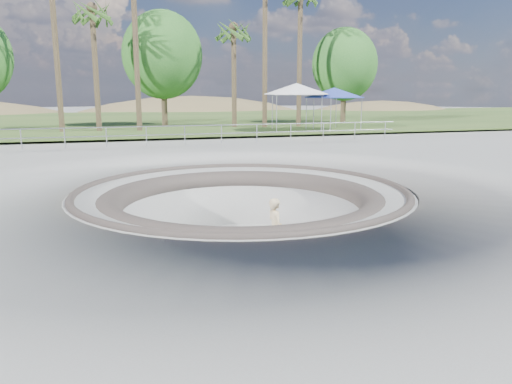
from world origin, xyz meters
TOP-DOWN VIEW (x-y plane):
  - ground at (0.00, 0.00)m, footprint 180.00×180.00m
  - skate_bowl at (0.00, 0.00)m, footprint 14.00×14.00m
  - grass_strip at (0.00, 34.00)m, footprint 180.00×36.00m
  - distant_hills at (3.78, 57.17)m, footprint 103.20×45.00m
  - safety_railing at (0.00, 12.00)m, footprint 25.00×0.06m
  - skateboard at (0.61, -1.47)m, footprint 0.88×0.37m
  - skater at (0.61, -1.47)m, footprint 0.51×0.71m
  - canopy_white at (8.57, 18.00)m, footprint 6.20×6.20m
  - canopy_blue at (11.39, 18.00)m, footprint 5.60×5.60m
  - palm_b at (-4.51, 21.50)m, footprint 2.60×2.60m
  - palm_d at (5.29, 22.46)m, footprint 2.60×2.60m
  - bushy_tree_mid at (0.37, 25.29)m, footprint 6.11×5.56m
  - bushy_tree_right at (15.32, 24.53)m, footprint 5.52×5.02m

SIDE VIEW (x-z plane):
  - distant_hills at x=3.78m, z-range -21.32..7.28m
  - skateboard at x=0.61m, z-range -1.87..-1.79m
  - skate_bowl at x=0.00m, z-range -3.88..0.22m
  - skater at x=0.61m, z-range -1.81..0.03m
  - ground at x=0.00m, z-range 0.00..0.00m
  - grass_strip at x=0.00m, z-range 0.16..0.28m
  - safety_railing at x=0.00m, z-range 0.18..1.20m
  - canopy_blue at x=11.39m, z-range 1.38..4.30m
  - canopy_white at x=8.57m, z-range 1.49..4.70m
  - bushy_tree_right at x=15.32m, z-range 1.13..9.09m
  - bushy_tree_mid at x=0.37m, z-range 1.23..10.05m
  - palm_d at x=5.29m, z-range 3.03..11.22m
  - palm_b at x=-4.51m, z-range 3.37..12.33m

